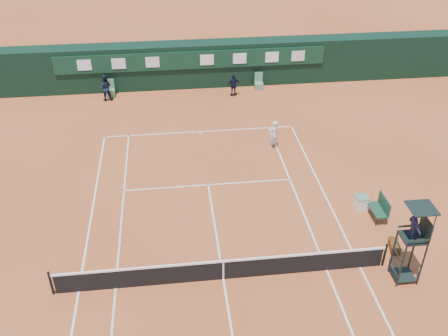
# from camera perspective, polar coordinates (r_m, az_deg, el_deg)

# --- Properties ---
(ground) EXTENTS (90.00, 90.00, 0.00)m
(ground) POSITION_cam_1_polar(r_m,az_deg,el_deg) (19.76, -0.08, -12.56)
(ground) COLOR #C55B2E
(ground) RESTS_ON ground
(court_lines) EXTENTS (11.05, 23.85, 0.01)m
(court_lines) POSITION_cam_1_polar(r_m,az_deg,el_deg) (19.76, -0.08, -12.55)
(court_lines) COLOR silver
(court_lines) RESTS_ON ground
(tennis_net) EXTENTS (12.90, 0.10, 1.10)m
(tennis_net) POSITION_cam_1_polar(r_m,az_deg,el_deg) (19.40, -0.08, -11.51)
(tennis_net) COLOR black
(tennis_net) RESTS_ON ground
(back_wall) EXTENTS (40.00, 1.65, 3.00)m
(back_wall) POSITION_cam_1_polar(r_m,az_deg,el_deg) (34.88, -3.74, 11.75)
(back_wall) COLOR black
(back_wall) RESTS_ON ground
(linesman_chair_left) EXTENTS (0.55, 0.50, 1.15)m
(linesman_chair_left) POSITION_cam_1_polar(r_m,az_deg,el_deg) (34.36, -12.83, 8.49)
(linesman_chair_left) COLOR #5D8F63
(linesman_chair_left) RESTS_ON ground
(linesman_chair_right) EXTENTS (0.55, 0.50, 1.15)m
(linesman_chair_right) POSITION_cam_1_polar(r_m,az_deg,el_deg) (34.68, 4.00, 9.48)
(linesman_chair_right) COLOR #5D8F66
(linesman_chair_right) RESTS_ON ground
(umpire_chair) EXTENTS (0.96, 0.95, 3.42)m
(umpire_chair) POSITION_cam_1_polar(r_m,az_deg,el_deg) (19.41, 20.99, -6.51)
(umpire_chair) COLOR black
(umpire_chair) RESTS_ON ground
(player_bench) EXTENTS (0.56, 1.20, 1.10)m
(player_bench) POSITION_cam_1_polar(r_m,az_deg,el_deg) (23.26, 17.46, -4.30)
(player_bench) COLOR #183E2B
(player_bench) RESTS_ON ground
(tennis_bag) EXTENTS (0.55, 0.90, 0.31)m
(tennis_bag) POSITION_cam_1_polar(r_m,az_deg,el_deg) (22.06, 18.88, -8.43)
(tennis_bag) COLOR black
(tennis_bag) RESTS_ON ground
(cooler) EXTENTS (0.57, 0.57, 0.65)m
(cooler) POSITION_cam_1_polar(r_m,az_deg,el_deg) (23.79, 15.42, -3.80)
(cooler) COLOR white
(cooler) RESTS_ON ground
(tennis_ball) EXTENTS (0.07, 0.07, 0.07)m
(tennis_ball) POSITION_cam_1_polar(r_m,az_deg,el_deg) (26.77, -1.72, 1.26)
(tennis_ball) COLOR #CCE034
(tennis_ball) RESTS_ON ground
(player) EXTENTS (0.71, 0.62, 1.64)m
(player) POSITION_cam_1_polar(r_m,az_deg,el_deg) (27.43, 5.70, 3.84)
(player) COLOR white
(player) RESTS_ON ground
(ball_kid_left) EXTENTS (0.88, 0.70, 1.75)m
(ball_kid_left) POSITION_cam_1_polar(r_m,az_deg,el_deg) (33.65, -13.41, 8.92)
(ball_kid_left) COLOR black
(ball_kid_left) RESTS_ON ground
(ball_kid_right) EXTENTS (0.95, 0.55, 1.53)m
(ball_kid_right) POSITION_cam_1_polar(r_m,az_deg,el_deg) (33.40, 1.11, 9.44)
(ball_kid_right) COLOR black
(ball_kid_right) RESTS_ON ground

